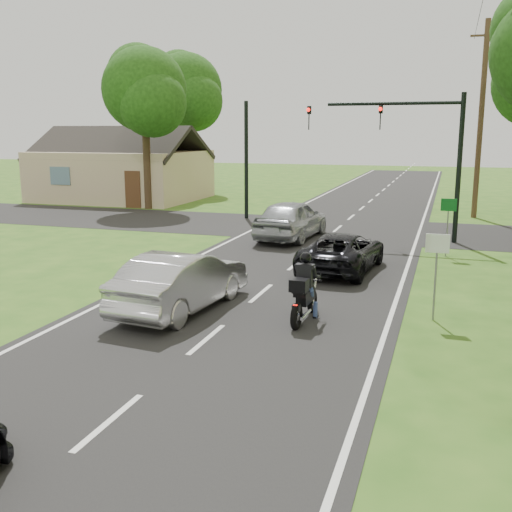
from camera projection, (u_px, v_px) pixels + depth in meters
The scene contains 15 objects.
ground at pixel (207, 340), 13.17m from camera, with size 140.00×140.00×0.00m, color #2E5A19.
road at pixel (309, 253), 22.48m from camera, with size 8.00×100.00×0.01m, color black.
cross_road at pixel (338, 229), 28.07m from camera, with size 60.00×7.00×0.01m, color black.
motorcycle_rider at pixel (304, 294), 14.31m from camera, with size 0.56×1.99×1.71m.
dark_suv at pixel (342, 252), 19.56m from camera, with size 2.08×4.51×1.25m, color black.
silver_sedan at pixel (182, 281), 15.21m from camera, with size 1.60×4.59×1.51m, color silver.
silver_suv at pixel (292, 219), 25.31m from camera, with size 1.98×4.93×1.68m, color #979B9E.
traffic_signal at pixel (413, 140), 24.35m from camera, with size 6.38×0.44×6.00m.
signal_pole_far at pixel (246, 161), 30.88m from camera, with size 0.20×0.20×6.00m, color black.
utility_pole_far at pixel (481, 119), 30.75m from camera, with size 1.60×0.28×10.00m.
sign_white at pixel (437, 256), 14.20m from camera, with size 0.55×0.07×2.12m.
sign_green at pixel (448, 213), 21.59m from camera, with size 0.55×0.07×2.12m.
tree_left_near at pixel (147, 94), 33.79m from camera, with size 5.12×4.96×9.22m.
tree_left_far at pixel (188, 94), 43.54m from camera, with size 5.76×5.58×10.14m.
house at pixel (123, 173), 39.97m from camera, with size 10.20×8.00×4.84m.
Camera 1 is at (4.88, -11.57, 4.50)m, focal length 42.00 mm.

